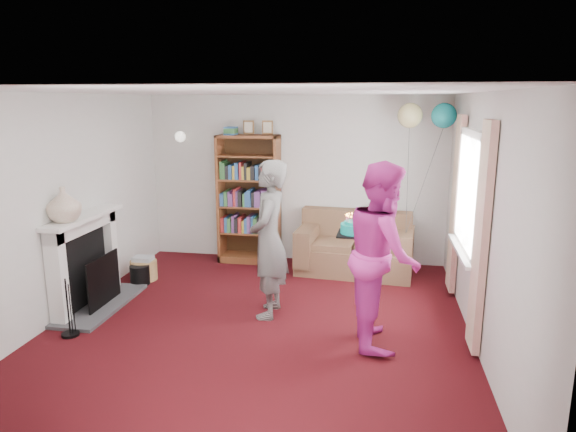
% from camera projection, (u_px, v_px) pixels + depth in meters
% --- Properties ---
extents(ground, '(5.00, 5.00, 0.00)m').
position_uv_depth(ground, '(259.00, 326.00, 5.63)').
color(ground, black).
rests_on(ground, ground).
extents(wall_back, '(4.50, 0.02, 2.50)m').
position_uv_depth(wall_back, '(295.00, 179.00, 7.77)').
color(wall_back, silver).
rests_on(wall_back, ground).
extents(wall_left, '(0.02, 5.00, 2.50)m').
position_uv_depth(wall_left, '(61.00, 207.00, 5.74)').
color(wall_left, silver).
rests_on(wall_left, ground).
extents(wall_right, '(0.02, 5.00, 2.50)m').
position_uv_depth(wall_right, '(484.00, 223.00, 4.98)').
color(wall_right, silver).
rests_on(wall_right, ground).
extents(ceiling, '(4.50, 5.00, 0.01)m').
position_uv_depth(ceiling, '(256.00, 91.00, 5.08)').
color(ceiling, white).
rests_on(ceiling, wall_back).
extents(fireplace, '(0.55, 1.80, 1.12)m').
position_uv_depth(fireplace, '(90.00, 266.00, 6.06)').
color(fireplace, '#3F3F42').
rests_on(fireplace, ground).
extents(window_bay, '(0.14, 2.02, 2.20)m').
position_uv_depth(window_bay, '(468.00, 215.00, 5.58)').
color(window_bay, white).
rests_on(window_bay, ground).
extents(wall_sconce, '(0.16, 0.23, 0.16)m').
position_uv_depth(wall_sconce, '(180.00, 137.00, 7.79)').
color(wall_sconce, gold).
rests_on(wall_sconce, ground).
extents(bookcase, '(0.91, 0.42, 2.13)m').
position_uv_depth(bookcase, '(249.00, 200.00, 7.75)').
color(bookcase, '#472B14').
rests_on(bookcase, ground).
extents(sofa, '(1.61, 0.85, 0.85)m').
position_uv_depth(sofa, '(355.00, 249.00, 7.39)').
color(sofa, brown).
rests_on(sofa, ground).
extents(wicker_basket, '(0.36, 0.36, 0.33)m').
position_uv_depth(wicker_basket, '(144.00, 269.00, 7.06)').
color(wicker_basket, '#A27B4B').
rests_on(wicker_basket, ground).
extents(person_striped, '(0.44, 0.66, 1.79)m').
position_uv_depth(person_striped, '(269.00, 239.00, 5.75)').
color(person_striped, black).
rests_on(person_striped, ground).
extents(person_magenta, '(0.80, 0.97, 1.85)m').
position_uv_depth(person_magenta, '(383.00, 254.00, 5.08)').
color(person_magenta, '#C2268C').
rests_on(person_magenta, ground).
extents(birthday_cake, '(0.35, 0.35, 0.22)m').
position_uv_depth(birthday_cake, '(354.00, 229.00, 5.39)').
color(birthday_cake, black).
rests_on(birthday_cake, ground).
extents(balloons, '(0.77, 0.46, 1.74)m').
position_uv_depth(balloons, '(427.00, 116.00, 6.84)').
color(balloons, '#3F3F3F').
rests_on(balloons, ground).
extents(mantel_vase, '(0.48, 0.48, 0.38)m').
position_uv_depth(mantel_vase, '(64.00, 204.00, 5.56)').
color(mantel_vase, beige).
rests_on(mantel_vase, fireplace).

